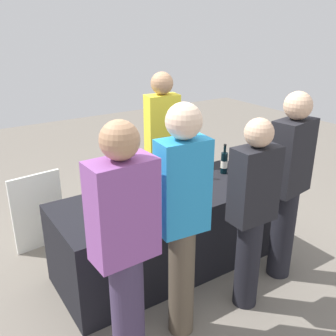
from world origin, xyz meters
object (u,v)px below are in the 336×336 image
object	(u,v)px
wine_glass_0	(105,207)
guest_2	(252,210)
guest_1	(182,215)
wine_bottle_1	(166,174)
guest_3	(289,181)
menu_board	(38,212)
wine_bottle_3	(224,163)
wine_bottle_2	(193,167)
wine_glass_1	(184,186)
server_pouring	(162,144)
wine_glass_2	(238,176)
guest_0	(125,245)
wine_bottle_0	(121,184)

from	to	relation	value
wine_glass_0	guest_2	distance (m)	1.13
guest_1	wine_bottle_1	bearing A→B (deg)	68.40
guest_3	menu_board	size ratio (longest dim) A/B	2.12
wine_bottle_1	wine_bottle_3	world-z (taller)	wine_bottle_3
guest_3	wine_bottle_2	bearing A→B (deg)	104.92
wine_glass_1	menu_board	bearing A→B (deg)	132.90
wine_bottle_2	server_pouring	size ratio (longest dim) A/B	0.19
wine_glass_1	wine_glass_2	world-z (taller)	wine_glass_2
guest_0	guest_2	xyz separation A→B (m)	(1.07, -0.00, -0.07)
wine_bottle_1	wine_glass_2	size ratio (longest dim) A/B	2.27
server_pouring	wine_glass_1	bearing A→B (deg)	78.59
wine_glass_2	guest_1	size ratio (longest dim) A/B	0.08
wine_glass_0	menu_board	world-z (taller)	wine_glass_0
guest_2	guest_3	world-z (taller)	guest_3
wine_bottle_3	guest_0	world-z (taller)	guest_0
wine_bottle_1	guest_1	bearing A→B (deg)	-116.57
menu_board	wine_bottle_1	bearing A→B (deg)	-44.42
wine_bottle_3	wine_glass_0	distance (m)	1.41
wine_bottle_2	menu_board	bearing A→B (deg)	148.80
guest_2	wine_glass_0	bearing A→B (deg)	144.12
guest_2	guest_1	bearing A→B (deg)	177.34
guest_2	guest_3	distance (m)	0.56
wine_bottle_3	wine_bottle_1	bearing A→B (deg)	173.42
wine_bottle_3	guest_3	bearing A→B (deg)	-87.00
server_pouring	guest_3	distance (m)	1.42
wine_bottle_2	wine_glass_2	world-z (taller)	wine_bottle_2
wine_glass_1	guest_0	world-z (taller)	guest_0
wine_bottle_1	wine_bottle_2	world-z (taller)	wine_bottle_2
wine_glass_2	server_pouring	xyz separation A→B (m)	(-0.27, 0.89, 0.12)
wine_bottle_1	wine_glass_0	world-z (taller)	wine_bottle_1
wine_bottle_3	server_pouring	world-z (taller)	server_pouring
wine_bottle_0	wine_bottle_3	bearing A→B (deg)	-4.29
wine_bottle_0	menu_board	bearing A→B (deg)	124.52
wine_bottle_2	guest_3	world-z (taller)	guest_3
guest_3	server_pouring	bearing A→B (deg)	97.73
guest_2	wine_glass_1	bearing A→B (deg)	103.89
wine_glass_0	guest_3	bearing A→B (deg)	-21.67
wine_glass_0	menu_board	distance (m)	1.20
wine_bottle_1	guest_2	size ratio (longest dim) A/B	0.19
guest_3	wine_glass_2	bearing A→B (deg)	96.41
wine_glass_0	wine_glass_1	size ratio (longest dim) A/B	1.02
server_pouring	guest_3	size ratio (longest dim) A/B	1.02
wine_bottle_1	wine_bottle_2	bearing A→B (deg)	0.03
guest_1	guest_2	xyz separation A→B (m)	(0.61, -0.05, -0.12)
wine_glass_2	guest_0	size ratio (longest dim) A/B	0.08
menu_board	wine_glass_2	bearing A→B (deg)	-42.61
guest_0	wine_bottle_3	bearing A→B (deg)	27.22
wine_bottle_0	server_pouring	bearing A→B (deg)	34.06
wine_glass_0	guest_1	world-z (taller)	guest_1
guest_0	guest_1	distance (m)	0.46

